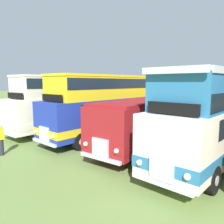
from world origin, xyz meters
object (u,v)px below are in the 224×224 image
bus_second_in_row (108,103)px  bus_fourth_in_row (218,114)px  bus_first_in_row (74,100)px  bus_third_in_row (157,117)px  marshal_person (1,139)px

bus_second_in_row → bus_fourth_in_row: size_ratio=0.93×
bus_first_in_row → bus_third_in_row: bearing=2.9°
bus_second_in_row → marshal_person: bus_second_in_row is taller
bus_second_in_row → bus_third_in_row: size_ratio=0.92×
bus_second_in_row → bus_third_in_row: bearing=6.9°
bus_first_in_row → bus_second_in_row: size_ratio=1.06×
bus_third_in_row → bus_first_in_row: bearing=-177.1°
bus_fourth_in_row → bus_third_in_row: bearing=171.1°
bus_fourth_in_row → bus_second_in_row: bearing=179.0°
bus_fourth_in_row → marshal_person: size_ratio=6.56×
bus_first_in_row → bus_second_in_row: (3.78, -0.07, -0.00)m
bus_first_in_row → bus_third_in_row: bus_first_in_row is taller
bus_first_in_row → bus_third_in_row: size_ratio=0.98×
bus_first_in_row → bus_fourth_in_row: size_ratio=0.98×
bus_third_in_row → bus_fourth_in_row: (3.79, -0.60, 0.60)m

